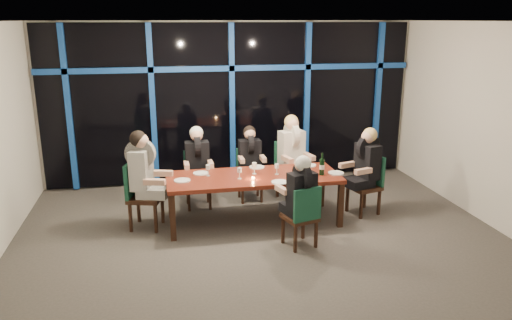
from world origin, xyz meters
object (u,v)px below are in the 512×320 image
(chair_end_left, at_px, (140,191))
(diner_far_right, at_px, (292,145))
(chair_far_left, at_px, (198,176))
(diner_near_mid, at_px, (301,187))
(diner_far_left, at_px, (197,155))
(water_pitcher, at_px, (303,169))
(wine_bottle, at_px, (322,166))
(diner_far_mid, at_px, (250,153))
(diner_end_right, at_px, (366,159))
(chair_near_mid, at_px, (303,214))
(dining_table, at_px, (253,180))
(chair_far_mid, at_px, (249,171))
(diner_end_left, at_px, (144,166))
(chair_end_right, at_px, (368,181))
(chair_far_right, at_px, (290,166))

(chair_end_left, bearing_deg, diner_far_right, -57.07)
(chair_far_left, relative_size, diner_near_mid, 1.07)
(diner_far_left, xyz_separation_m, water_pitcher, (1.51, -0.96, -0.03))
(chair_far_left, xyz_separation_m, diner_near_mid, (1.24, -1.84, 0.33))
(diner_far_right, bearing_deg, wine_bottle, -93.46)
(diner_far_left, bearing_deg, wine_bottle, -28.87)
(wine_bottle, height_order, water_pitcher, wine_bottle)
(diner_far_mid, distance_m, diner_end_right, 1.93)
(diner_end_right, bearing_deg, diner_far_left, -123.44)
(chair_near_mid, bearing_deg, dining_table, -80.40)
(diner_near_mid, bearing_deg, diner_far_right, -117.77)
(diner_far_right, bearing_deg, chair_near_mid, -113.68)
(chair_far_left, distance_m, diner_far_right, 1.68)
(chair_far_mid, height_order, diner_far_left, diner_far_left)
(water_pitcher, bearing_deg, diner_end_right, 8.14)
(chair_end_left, relative_size, diner_far_left, 1.12)
(diner_end_left, bearing_deg, chair_end_left, 90.00)
(chair_far_mid, xyz_separation_m, diner_far_left, (-0.90, -0.23, 0.39))
(diner_far_right, bearing_deg, chair_end_right, -52.48)
(dining_table, distance_m, chair_end_left, 1.70)
(chair_near_mid, bearing_deg, diner_far_right, -116.74)
(diner_far_mid, bearing_deg, chair_far_left, -175.65)
(dining_table, distance_m, chair_far_left, 1.19)
(chair_end_right, height_order, diner_far_mid, diner_far_mid)
(dining_table, relative_size, chair_end_right, 2.72)
(chair_far_mid, xyz_separation_m, water_pitcher, (0.61, -1.19, 0.36))
(chair_far_left, bearing_deg, chair_far_right, 2.55)
(diner_far_right, relative_size, diner_end_left, 0.99)
(dining_table, height_order, diner_far_left, diner_far_left)
(chair_far_right, bearing_deg, chair_near_mid, -112.71)
(chair_far_right, xyz_separation_m, diner_far_right, (0.02, -0.08, 0.40))
(diner_end_left, relative_size, wine_bottle, 2.88)
(diner_near_mid, distance_m, wine_bottle, 0.96)
(dining_table, relative_size, chair_near_mid, 2.93)
(diner_far_left, relative_size, diner_end_right, 0.97)
(chair_end_left, distance_m, water_pitcher, 2.46)
(chair_far_mid, xyz_separation_m, wine_bottle, (0.89, -1.21, 0.39))
(chair_far_left, relative_size, diner_far_mid, 1.07)
(chair_end_left, height_order, diner_near_mid, diner_near_mid)
(chair_far_right, bearing_deg, chair_end_left, -174.41)
(diner_far_right, bearing_deg, chair_far_mid, 155.09)
(dining_table, distance_m, diner_far_mid, 0.99)
(dining_table, bearing_deg, chair_far_left, 130.79)
(diner_end_right, relative_size, diner_near_mid, 1.08)
(water_pitcher, bearing_deg, diner_end_left, 173.74)
(chair_near_mid, relative_size, water_pitcher, 4.18)
(chair_end_left, height_order, diner_far_mid, diner_far_mid)
(chair_end_left, xyz_separation_m, diner_end_left, (0.08, -0.02, 0.40))
(chair_far_left, xyz_separation_m, chair_far_mid, (0.90, 0.15, -0.02))
(chair_end_left, relative_size, diner_end_left, 1.03)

